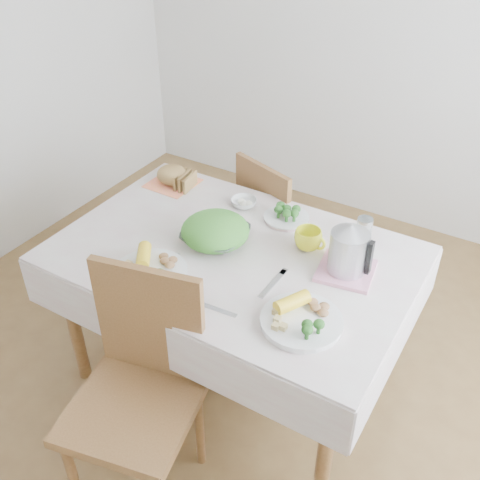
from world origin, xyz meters
The scene contains 20 objects.
floor centered at (0.00, 0.00, 0.00)m, with size 3.60×3.60×0.00m, color brown.
back_wall centered at (0.00, 1.80, 1.35)m, with size 3.60×3.60×0.00m, color silver.
dining_table centered at (0.00, 0.00, 0.38)m, with size 1.40×0.90×0.75m, color brown.
tablecloth centered at (0.00, 0.00, 0.76)m, with size 1.50×1.00×0.01m, color beige.
chair_near centered at (-0.01, -0.70, 0.47)m, with size 0.45×0.45×0.99m, color brown.
chair_far centered at (-0.10, 0.71, 0.46)m, with size 0.40×0.40×0.89m, color brown.
salad_bowl centered at (-0.10, 0.02, 0.80)m, with size 0.28×0.28×0.07m, color white.
dinner_plate_left centered at (-0.20, -0.31, 0.77)m, with size 0.30×0.30×0.03m, color white.
dinner_plate_right centered at (0.44, -0.25, 0.77)m, with size 0.30×0.30×0.03m, color white.
broccoli_plate centered at (0.08, 0.34, 0.77)m, with size 0.21×0.21×0.02m, color beige.
napkin centered at (-0.57, 0.34, 0.76)m, with size 0.23×0.23×0.00m, color #FF8655.
bread_loaf centered at (-0.57, 0.34, 0.82)m, with size 0.16×0.15×0.09m, color olive.
fruit_bowl centered at (-0.15, 0.34, 0.78)m, with size 0.12×0.12×0.04m, color white.
yellow_mug centered at (0.26, 0.19, 0.81)m, with size 0.12×0.12×0.09m, color #FFFE28.
glass_tumbler centered at (0.44, 0.34, 0.83)m, with size 0.07×0.07×0.13m, color white.
pink_tray centered at (0.46, 0.12, 0.77)m, with size 0.22×0.22×0.02m, color #CD7D97.
electric_kettle centered at (0.46, 0.12, 0.88)m, with size 0.15×0.15×0.22m, color #B2B5BA.
fork_left centered at (-0.19, -0.25, 0.76)m, with size 0.02×0.21×0.00m, color silver.
fork_right centered at (0.24, -0.10, 0.76)m, with size 0.02×0.20×0.00m, color silver.
knife centered at (0.13, -0.34, 0.76)m, with size 0.02×0.17×0.00m, color silver.
Camera 1 is at (1.01, -1.63, 2.18)m, focal length 42.00 mm.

